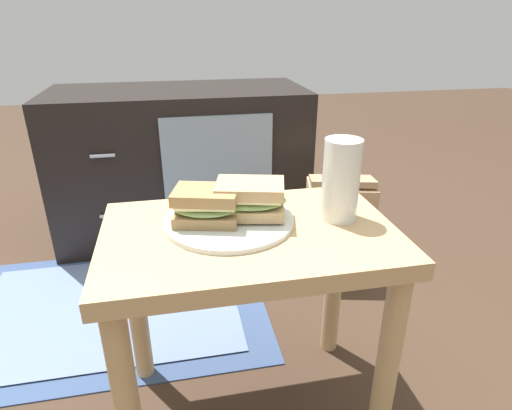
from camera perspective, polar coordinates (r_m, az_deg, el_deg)
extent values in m
plane|color=#3D2B1E|center=(1.11, -0.71, -24.91)|extent=(8.00, 8.00, 0.00)
cube|color=tan|center=(0.83, -0.87, -4.35)|extent=(0.56, 0.36, 0.04)
cylinder|color=tan|center=(0.85, -16.77, -24.27)|extent=(0.04, 0.04, 0.43)
cylinder|color=tan|center=(0.92, 17.12, -19.65)|extent=(0.04, 0.04, 0.43)
cylinder|color=tan|center=(1.07, -15.66, -12.67)|extent=(0.04, 0.04, 0.43)
cylinder|color=tan|center=(1.13, 10.34, -9.96)|extent=(0.04, 0.04, 0.43)
cube|color=black|center=(1.75, -9.78, 5.59)|extent=(0.96, 0.44, 0.58)
cube|color=#8C9EA8|center=(1.54, -4.99, 3.74)|extent=(0.39, 0.01, 0.44)
cylinder|color=silver|center=(1.52, -19.77, 6.19)|extent=(0.08, 0.01, 0.01)
cylinder|color=silver|center=(1.59, -18.68, -1.36)|extent=(0.08, 0.01, 0.01)
cube|color=#384C72|center=(1.44, -18.91, -12.80)|extent=(0.95, 0.66, 0.01)
cube|color=slate|center=(1.43, -18.94, -12.66)|extent=(0.78, 0.54, 0.00)
cylinder|color=silver|center=(0.84, -3.63, -2.08)|extent=(0.25, 0.25, 0.01)
cube|color=#9E7A4C|center=(0.83, -6.57, -1.45)|extent=(0.14, 0.11, 0.02)
ellipsoid|color=#8CB260|center=(0.82, -6.63, -0.25)|extent=(0.15, 0.12, 0.02)
cube|color=beige|center=(0.82, -6.67, 0.45)|extent=(0.12, 0.10, 0.01)
cube|color=#9E7A4C|center=(0.81, -6.72, 1.36)|extent=(0.14, 0.11, 0.02)
cube|color=tan|center=(0.84, -0.80, -0.50)|extent=(0.15, 0.12, 0.02)
ellipsoid|color=#8CB260|center=(0.84, -0.81, 0.68)|extent=(0.16, 0.13, 0.02)
cube|color=beige|center=(0.83, -0.82, 1.38)|extent=(0.14, 0.11, 0.01)
cube|color=tan|center=(0.83, -0.82, 2.28)|extent=(0.15, 0.12, 0.02)
cylinder|color=silver|center=(0.85, 11.24, 3.30)|extent=(0.07, 0.07, 0.16)
cylinder|color=#B26014|center=(0.85, 11.19, 2.68)|extent=(0.07, 0.07, 0.13)
cylinder|color=white|center=(0.83, 11.60, 7.40)|extent=(0.07, 0.07, 0.01)
cube|color=tan|center=(1.48, 10.84, -3.30)|extent=(0.24, 0.18, 0.33)
cube|color=tan|center=(1.40, 11.40, 3.14)|extent=(0.23, 0.16, 0.04)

